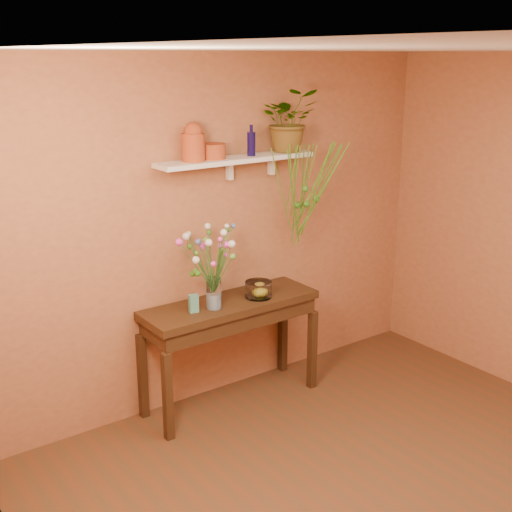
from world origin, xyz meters
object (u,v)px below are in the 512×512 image
terracotta_jug (193,143)px  spider_plant (289,120)px  glass_vase (214,295)px  bouquet (209,251)px  glass_bowl (258,290)px  blue_bottle (251,143)px  sideboard (230,316)px

terracotta_jug → spider_plant: size_ratio=0.57×
glass_vase → bouquet: (-0.03, 0.01, 0.35)m
glass_bowl → spider_plant: bearing=22.2°
terracotta_jug → glass_bowl: terracotta_jug is taller
terracotta_jug → blue_bottle: size_ratio=1.20×
blue_bottle → bouquet: bearing=-163.0°
bouquet → blue_bottle: bearing=17.0°
sideboard → glass_bowl: bearing=-14.1°
blue_bottle → glass_vase: (-0.46, -0.16, -1.08)m
glass_bowl → sideboard: bearing=165.9°
spider_plant → bouquet: (-0.87, -0.16, -0.88)m
sideboard → glass_bowl: size_ratio=6.69×
sideboard → blue_bottle: bearing=20.5°
spider_plant → glass_bowl: 1.35m
bouquet → spider_plant: bearing=10.7°
blue_bottle → spider_plant: 0.40m
sideboard → spider_plant: spider_plant is taller
spider_plant → glass_vase: size_ratio=2.08×
blue_bottle → glass_bowl: blue_bottle is taller
glass_bowl → glass_vase: bearing=179.8°
blue_bottle → bouquet: (-0.49, -0.15, -0.73)m
blue_bottle → spider_plant: size_ratio=0.48×
terracotta_jug → spider_plant: spider_plant is taller
glass_vase → terracotta_jug: bearing=102.7°
spider_plant → glass_vase: spider_plant is taller
bouquet → glass_vase: bearing=-14.1°
blue_bottle → terracotta_jug: bearing=178.0°
glass_bowl → blue_bottle: bearing=73.3°
terracotta_jug → spider_plant: (0.87, -0.00, 0.11)m
glass_vase → spider_plant: bearing=11.7°
sideboard → terracotta_jug: 1.36m
sideboard → glass_vase: glass_vase is taller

